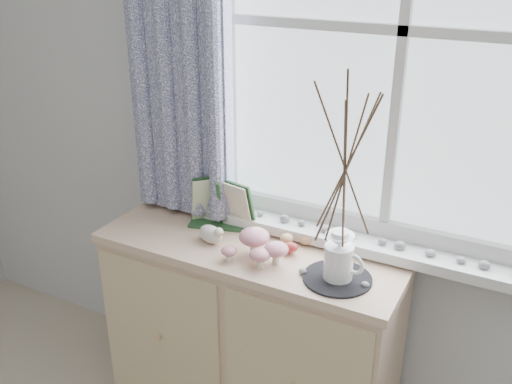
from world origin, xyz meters
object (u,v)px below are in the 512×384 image
at_px(botanical_book, 218,204).
at_px(sideboard, 250,335).
at_px(twig_pitcher, 345,161).
at_px(toadstool_cluster, 259,245).

bearing_deg(botanical_book, sideboard, -35.98).
relative_size(botanical_book, twig_pitcher, 0.40).
distance_m(botanical_book, toadstool_cluster, 0.29).
height_order(botanical_book, toadstool_cluster, botanical_book).
height_order(sideboard, botanical_book, botanical_book).
bearing_deg(toadstool_cluster, botanical_book, 151.25).
height_order(sideboard, twig_pitcher, twig_pitcher).
distance_m(botanical_book, twig_pitcher, 0.66).
xyz_separation_m(botanical_book, twig_pitcher, (0.56, -0.13, 0.33)).
distance_m(toadstool_cluster, twig_pitcher, 0.48).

